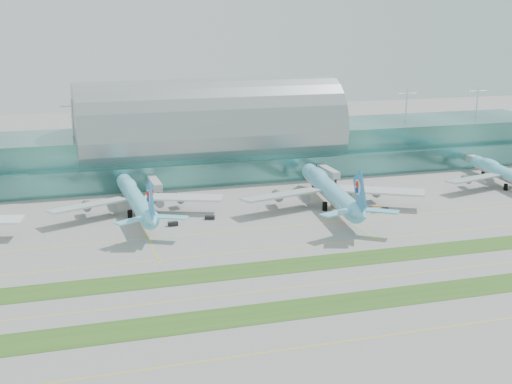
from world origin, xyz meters
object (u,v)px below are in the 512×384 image
object	(u,v)px
airliner_b	(136,198)
airliner_d	(508,174)
terminal	(210,142)
airliner_c	(330,189)

from	to	relation	value
airliner_b	airliner_d	xyz separation A→B (m)	(155.52, -4.76, -0.36)
terminal	airliner_c	xyz separation A→B (m)	(30.62, -69.99, -7.32)
terminal	airliner_d	distance (m)	130.75
airliner_c	airliner_d	size ratio (longest dim) A/B	1.19
airliner_d	terminal	bearing A→B (deg)	157.49
airliner_b	airliner_c	distance (m)	73.12
terminal	airliner_c	size ratio (longest dim) A/B	4.18
airliner_b	airliner_c	xyz separation A→B (m)	(72.28, -11.03, 0.72)
airliner_b	airliner_d	size ratio (longest dim) A/B	1.06
airliner_b	airliner_d	world-z (taller)	airliner_b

